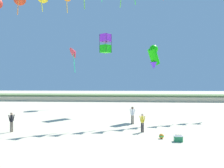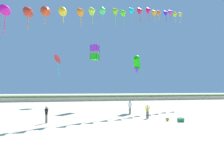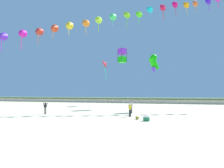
# 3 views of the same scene
# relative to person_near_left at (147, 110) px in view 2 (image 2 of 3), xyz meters

# --- Properties ---
(ground_plane) EXTENTS (240.00, 240.00, 0.00)m
(ground_plane) POSITION_rel_person_near_left_xyz_m (-2.21, -5.75, -0.89)
(ground_plane) COLOR beige
(dune_ridge) EXTENTS (120.00, 9.06, 1.47)m
(dune_ridge) POSITION_rel_person_near_left_xyz_m (-2.21, 36.78, -0.16)
(dune_ridge) COLOR beige
(dune_ridge) RESTS_ON ground
(person_near_left) EXTENTS (0.51, 0.32, 1.55)m
(person_near_left) POSITION_rel_person_near_left_xyz_m (0.00, 0.00, 0.00)
(person_near_left) COLOR black
(person_near_left) RESTS_ON ground
(person_near_right) EXTENTS (0.58, 0.32, 1.72)m
(person_near_right) POSITION_rel_person_near_left_xyz_m (-0.79, 3.98, 0.10)
(person_near_right) COLOR #726656
(person_near_right) RESTS_ON ground
(person_mid_center) EXTENTS (0.36, 0.53, 1.64)m
(person_mid_center) POSITION_rel_person_near_left_xyz_m (-10.85, -0.78, 0.05)
(person_mid_center) COLOR #726656
(person_mid_center) RESTS_ON ground
(kite_banner_string) EXTENTS (36.72, 24.66, 20.44)m
(kite_banner_string) POSITION_rel_person_near_left_xyz_m (-2.13, 6.75, 13.74)
(kite_banner_string) COLOR blue
(large_kite_low_lead) EXTENTS (1.62, 1.62, 2.49)m
(large_kite_low_lead) POSITION_rel_person_near_left_xyz_m (-4.36, 12.01, 8.57)
(large_kite_low_lead) COLOR #19CA14
(large_kite_mid_trail) EXTENTS (1.85, 1.96, 2.79)m
(large_kite_mid_trail) POSITION_rel_person_near_left_xyz_m (1.70, 8.12, 6.37)
(large_kite_mid_trail) COLOR #12CF0A
(large_kite_high_solo) EXTENTS (2.24, 2.41, 4.55)m
(large_kite_high_solo) POSITION_rel_person_near_left_xyz_m (-10.57, 19.93, 8.51)
(large_kite_high_solo) COLOR red
(beach_cooler) EXTENTS (0.58, 0.41, 0.46)m
(beach_cooler) POSITION_rel_person_near_left_xyz_m (2.34, -2.98, -0.68)
(beach_cooler) COLOR #23844C
(beach_cooler) RESTS_ON ground
(beach_ball) EXTENTS (0.36, 0.36, 0.36)m
(beach_ball) POSITION_rel_person_near_left_xyz_m (1.29, -2.18, -0.71)
(beach_ball) COLOR orange
(beach_ball) RESTS_ON ground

